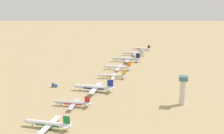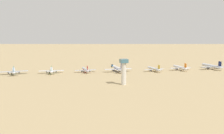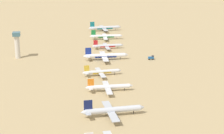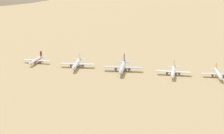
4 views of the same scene
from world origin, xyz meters
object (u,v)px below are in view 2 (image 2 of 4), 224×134
(parked_jet_5, at_px, (118,68))
(service_truck, at_px, (112,66))
(parked_jet_6, at_px, (85,70))
(parked_jet_4, at_px, (154,69))
(parked_jet_7, at_px, (51,70))
(parked_jet_8, at_px, (14,71))
(parked_jet_3, at_px, (180,67))
(parked_jet_2, at_px, (212,66))
(control_tower, at_px, (124,70))

(parked_jet_5, relative_size, service_truck, 8.24)
(parked_jet_6, bearing_deg, parked_jet_4, -101.39)
(parked_jet_5, bearing_deg, parked_jet_7, 81.68)
(parked_jet_8, bearing_deg, parked_jet_4, -98.62)
(parked_jet_3, relative_size, parked_jet_4, 1.08)
(parked_jet_3, relative_size, service_truck, 6.96)
(parked_jet_2, distance_m, control_tower, 163.03)
(parked_jet_2, height_order, service_truck, parked_jet_2)
(parked_jet_4, relative_size, control_tower, 1.33)
(parked_jet_7, relative_size, control_tower, 1.50)
(parked_jet_6, height_order, parked_jet_7, parked_jet_7)
(parked_jet_7, distance_m, service_truck, 92.67)
(service_truck, height_order, control_tower, control_tower)
(parked_jet_3, xyz_separation_m, parked_jet_4, (-0.42, 37.98, -0.30))
(parked_jet_6, relative_size, parked_jet_7, 0.88)
(parked_jet_2, relative_size, service_truck, 8.17)
(parked_jet_6, xyz_separation_m, service_truck, (35.17, -45.70, -1.10))
(parked_jet_6, bearing_deg, parked_jet_3, -97.76)
(parked_jet_8, xyz_separation_m, control_tower, (-97.87, -107.04, 10.32))
(parked_jet_5, xyz_separation_m, service_truck, (42.96, -5.35, -2.05))
(control_tower, bearing_deg, parked_jet_8, 47.56)
(parked_jet_6, bearing_deg, service_truck, -52.42)
(parked_jet_4, bearing_deg, parked_jet_3, -89.37)
(service_truck, bearing_deg, parked_jet_3, -123.67)
(service_truck, bearing_deg, control_tower, 168.86)
(parked_jet_2, relative_size, parked_jet_6, 1.29)
(parked_jet_5, xyz_separation_m, parked_jet_7, (11.99, 81.97, -0.51))
(parked_jet_4, xyz_separation_m, parked_jet_8, (26.04, 171.71, 0.70))
(parked_jet_2, xyz_separation_m, service_truck, (56.39, 123.38, -2.05))
(parked_jet_4, bearing_deg, parked_jet_5, 78.20)
(parked_jet_2, xyz_separation_m, parked_jet_4, (3.91, 83.20, -0.90))
(parked_jet_4, relative_size, parked_jet_7, 0.89)
(parked_jet_8, distance_m, service_truck, 134.17)
(parked_jet_3, relative_size, parked_jet_6, 1.10)
(parked_jet_6, bearing_deg, parked_jet_5, -100.93)
(parked_jet_3, height_order, parked_jet_5, parked_jet_5)
(parked_jet_3, relative_size, parked_jet_8, 0.88)
(parked_jet_2, bearing_deg, service_truck, 65.44)
(parked_jet_2, height_order, parked_jet_5, parked_jet_5)
(parked_jet_5, bearing_deg, control_tower, 166.77)
(parked_jet_3, bearing_deg, parked_jet_2, -95.47)
(parked_jet_5, height_order, control_tower, control_tower)
(parked_jet_3, height_order, service_truck, parked_jet_3)
(parked_jet_7, bearing_deg, control_tower, -146.05)
(parked_jet_3, bearing_deg, service_truck, 56.33)
(parked_jet_8, bearing_deg, control_tower, -132.44)
(service_truck, relative_size, control_tower, 0.21)
(control_tower, bearing_deg, parked_jet_4, -41.99)
(parked_jet_7, height_order, service_truck, parked_jet_7)
(parked_jet_5, xyz_separation_m, parked_jet_8, (16.52, 126.17, -0.19))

